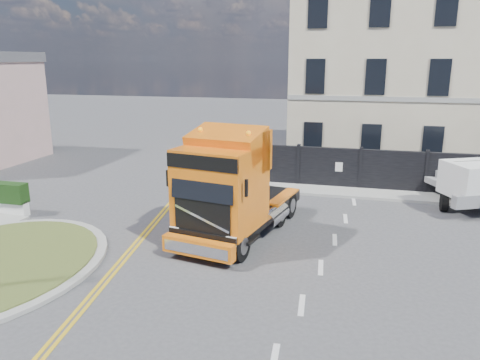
# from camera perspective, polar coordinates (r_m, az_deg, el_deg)

# --- Properties ---
(ground) EXTENTS (120.00, 120.00, 0.00)m
(ground) POSITION_cam_1_polar(r_m,az_deg,el_deg) (15.59, -1.06, -8.87)
(ground) COLOR #424244
(ground) RESTS_ON ground
(hoarding_fence) EXTENTS (18.80, 0.25, 2.00)m
(hoarding_fence) POSITION_cam_1_polar(r_m,az_deg,el_deg) (23.53, 20.63, 0.86)
(hoarding_fence) COLOR black
(hoarding_fence) RESTS_ON ground
(georgian_building) EXTENTS (12.30, 10.30, 12.80)m
(georgian_building) POSITION_cam_1_polar(r_m,az_deg,el_deg) (30.37, 18.96, 13.01)
(georgian_building) COLOR beige
(georgian_building) RESTS_ON ground
(pavement_far) EXTENTS (20.00, 1.60, 0.12)m
(pavement_far) POSITION_cam_1_polar(r_m,az_deg,el_deg) (22.84, 19.27, -1.87)
(pavement_far) COLOR #989893
(pavement_far) RESTS_ON ground
(truck) EXTENTS (3.60, 6.85, 3.90)m
(truck) POSITION_cam_1_polar(r_m,az_deg,el_deg) (16.06, -1.30, -1.54)
(truck) COLOR black
(truck) RESTS_ON ground
(flatbed_pickup) EXTENTS (4.06, 5.64, 2.13)m
(flatbed_pickup) POSITION_cam_1_polar(r_m,az_deg,el_deg) (21.91, 26.19, -0.29)
(flatbed_pickup) COLOR gray
(flatbed_pickup) RESTS_ON ground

